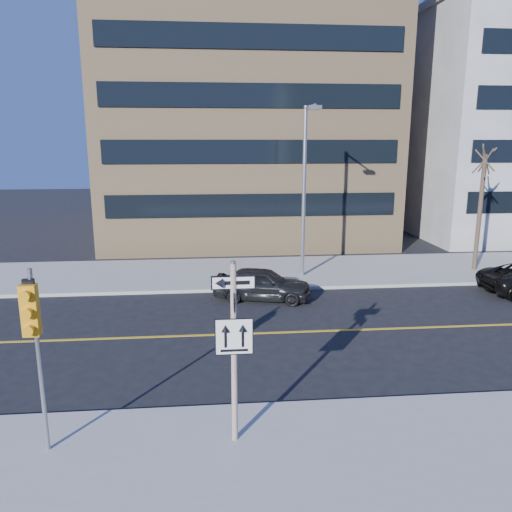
{
  "coord_description": "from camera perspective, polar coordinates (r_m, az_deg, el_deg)",
  "views": [
    {
      "loc": [
        -0.45,
        -12.34,
        6.59
      ],
      "look_at": [
        1.07,
        4.0,
        2.79
      ],
      "focal_mm": 35.0,
      "sensor_mm": 36.0,
      "label": 1
    }
  ],
  "objects": [
    {
      "name": "building_brick",
      "position": [
        37.49,
        -1.62,
        16.72
      ],
      "size": [
        18.0,
        18.0,
        18.0
      ],
      "primitive_type": "cube",
      "color": "tan",
      "rests_on": "ground"
    },
    {
      "name": "sign_pole",
      "position": [
        10.67,
        -2.53,
        -9.87
      ],
      "size": [
        0.92,
        0.92,
        4.06
      ],
      "color": "silver",
      "rests_on": "near_sidewalk"
    },
    {
      "name": "ground",
      "position": [
        13.99,
        -2.95,
        -15.07
      ],
      "size": [
        120.0,
        120.0,
        0.0
      ],
      "primitive_type": "plane",
      "color": "black",
      "rests_on": "ground"
    },
    {
      "name": "street_tree_west",
      "position": [
        27.22,
        24.68,
        9.63
      ],
      "size": [
        1.8,
        1.8,
        6.35
      ],
      "color": "#33261E",
      "rests_on": "far_sidewalk"
    },
    {
      "name": "parked_car_a",
      "position": [
        21.08,
        0.75,
        -3.21
      ],
      "size": [
        2.58,
        4.34,
        1.38
      ],
      "primitive_type": "imported",
      "rotation": [
        0.0,
        0.0,
        1.32
      ],
      "color": "black",
      "rests_on": "ground"
    },
    {
      "name": "traffic_signal",
      "position": [
        10.91,
        -24.19,
        -7.21
      ],
      "size": [
        0.32,
        0.45,
        4.0
      ],
      "color": "gray",
      "rests_on": "near_sidewalk"
    },
    {
      "name": "streetlight_a",
      "position": [
        23.59,
        5.64,
        8.52
      ],
      "size": [
        0.55,
        2.25,
        8.0
      ],
      "color": "gray",
      "rests_on": "far_sidewalk"
    }
  ]
}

